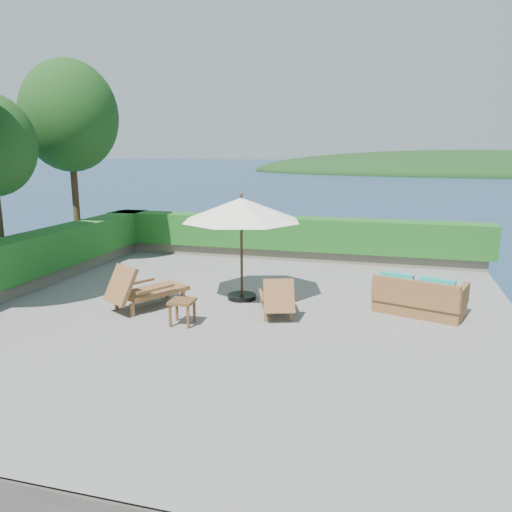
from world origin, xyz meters
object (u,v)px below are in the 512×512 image
(side_table, at_px, (182,304))
(lounge_left, at_px, (144,289))
(wicker_loveseat, at_px, (419,298))
(lounge_right, at_px, (277,298))
(patio_umbrella, at_px, (241,210))

(side_table, bearing_deg, lounge_left, 148.81)
(side_table, height_order, wicker_loveseat, wicker_loveseat)
(lounge_left, xyz_separation_m, wicker_loveseat, (5.87, 1.20, -0.09))
(lounge_right, height_order, side_table, lounge_right)
(side_table, bearing_deg, wicker_loveseat, 22.91)
(lounge_right, bearing_deg, lounge_left, 168.48)
(patio_umbrella, bearing_deg, lounge_left, -146.40)
(patio_umbrella, distance_m, side_table, 2.70)
(side_table, bearing_deg, patio_umbrella, 72.18)
(lounge_right, bearing_deg, side_table, -165.16)
(patio_umbrella, xyz_separation_m, side_table, (-0.65, -2.01, -1.68))
(lounge_left, bearing_deg, side_table, -2.39)
(lounge_right, relative_size, side_table, 3.22)
(patio_umbrella, distance_m, wicker_loveseat, 4.35)
(patio_umbrella, distance_m, lounge_left, 2.82)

